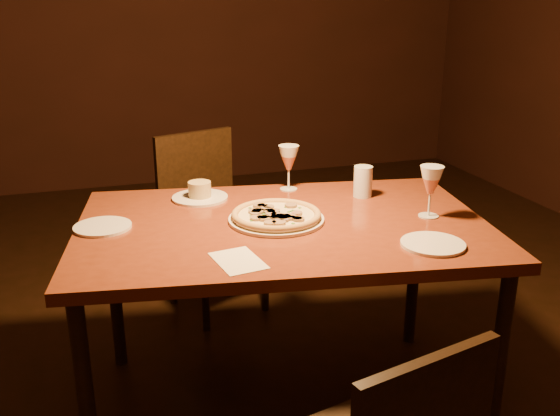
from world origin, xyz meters
name	(u,v)px	position (x,y,z in m)	size (l,w,h in m)	color
back_wall	(132,10)	(0.00, 3.50, 1.50)	(6.00, 0.04, 3.00)	#351711
dining_table	(283,240)	(0.20, 0.06, 0.74)	(1.66, 1.21, 0.81)	maroon
chair_far	(209,212)	(0.11, 1.07, 0.53)	(0.57, 0.57, 0.93)	black
pizza_plate	(276,216)	(0.18, 0.08, 0.83)	(0.36, 0.36, 0.04)	white
ramekin_saucer	(200,193)	(-0.05, 0.43, 0.84)	(0.23, 0.23, 0.07)	white
wine_glass_far	(289,168)	(0.35, 0.44, 0.91)	(0.09, 0.09, 0.20)	#B9674D
wine_glass_right	(430,192)	(0.75, -0.05, 0.91)	(0.09, 0.09, 0.20)	#B9674D
water_tumbler	(363,181)	(0.61, 0.26, 0.88)	(0.08, 0.08, 0.13)	silver
side_plate_left	(103,227)	(-0.45, 0.20, 0.82)	(0.21, 0.21, 0.01)	white
side_plate_near	(433,244)	(0.61, -0.31, 0.82)	(0.22, 0.22, 0.01)	white
menu_card	(238,261)	(-0.05, -0.24, 0.81)	(0.14, 0.20, 0.00)	silver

